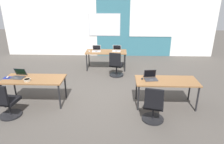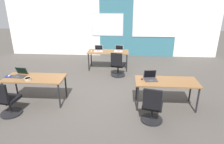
{
  "view_description": "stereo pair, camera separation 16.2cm",
  "coord_description": "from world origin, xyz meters",
  "px_view_note": "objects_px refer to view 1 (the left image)",
  "views": [
    {
      "loc": [
        0.5,
        -5.38,
        2.78
      ],
      "look_at": [
        0.32,
        -0.3,
        0.82
      ],
      "focal_mm": 31.92,
      "sensor_mm": 36.0,
      "label": 1
    },
    {
      "loc": [
        0.66,
        -5.38,
        2.78
      ],
      "look_at": [
        0.32,
        -0.3,
        0.82
      ],
      "focal_mm": 31.92,
      "sensor_mm": 36.0,
      "label": 2
    }
  ],
  "objects_px": {
    "desk_near_left": "(34,81)",
    "chair_near_left_end": "(7,104)",
    "desk_near_right": "(166,82)",
    "mouse_near_left_end": "(8,77)",
    "desk_far_center": "(106,53)",
    "laptop_far_left": "(96,50)",
    "chair_far_right": "(116,66)",
    "laptop_near_right_inner": "(151,77)",
    "mouse_near_right_inner": "(142,79)",
    "chair_near_right_inner": "(153,107)",
    "snack_bowl": "(27,80)",
    "laptop_near_left_end": "(19,76)",
    "mouse_far_left": "(89,51)",
    "laptop_far_right": "(117,50)"
  },
  "relations": [
    {
      "from": "desk_near_left",
      "to": "laptop_near_right_inner",
      "type": "relative_size",
      "value": 4.44
    },
    {
      "from": "chair_near_right_inner",
      "to": "laptop_far_right",
      "type": "relative_size",
      "value": 2.52
    },
    {
      "from": "desk_near_left",
      "to": "laptop_near_right_inner",
      "type": "distance_m",
      "value": 3.1
    },
    {
      "from": "laptop_near_right_inner",
      "to": "desk_far_center",
      "type": "bearing_deg",
      "value": 109.09
    },
    {
      "from": "mouse_near_right_inner",
      "to": "snack_bowl",
      "type": "height_order",
      "value": "snack_bowl"
    },
    {
      "from": "desk_near_left",
      "to": "mouse_near_right_inner",
      "type": "height_order",
      "value": "mouse_near_right_inner"
    },
    {
      "from": "mouse_near_left_end",
      "to": "chair_near_left_end",
      "type": "relative_size",
      "value": 0.11
    },
    {
      "from": "desk_far_center",
      "to": "laptop_near_left_end",
      "type": "height_order",
      "value": "laptop_near_left_end"
    },
    {
      "from": "desk_near_left",
      "to": "mouse_far_left",
      "type": "distance_m",
      "value": 2.95
    },
    {
      "from": "laptop_near_left_end",
      "to": "chair_near_left_end",
      "type": "distance_m",
      "value": 0.9
    },
    {
      "from": "desk_far_center",
      "to": "snack_bowl",
      "type": "bearing_deg",
      "value": -121.8
    },
    {
      "from": "laptop_far_left",
      "to": "snack_bowl",
      "type": "bearing_deg",
      "value": -117.67
    },
    {
      "from": "desk_near_left",
      "to": "chair_near_left_end",
      "type": "xyz_separation_m",
      "value": [
        -0.4,
        -0.74,
        -0.28
      ]
    },
    {
      "from": "desk_far_center",
      "to": "mouse_far_left",
      "type": "bearing_deg",
      "value": -174.38
    },
    {
      "from": "mouse_near_right_inner",
      "to": "desk_near_right",
      "type": "bearing_deg",
      "value": -4.77
    },
    {
      "from": "desk_far_center",
      "to": "mouse_near_left_end",
      "type": "relative_size",
      "value": 15.47
    },
    {
      "from": "desk_far_center",
      "to": "laptop_near_left_end",
      "type": "bearing_deg",
      "value": -128.74
    },
    {
      "from": "desk_near_right",
      "to": "laptop_far_right",
      "type": "xyz_separation_m",
      "value": [
        -1.34,
        2.89,
        0.11
      ]
    },
    {
      "from": "desk_near_left",
      "to": "snack_bowl",
      "type": "distance_m",
      "value": 0.22
    },
    {
      "from": "desk_far_center",
      "to": "chair_near_right_inner",
      "type": "bearing_deg",
      "value": -69.85
    },
    {
      "from": "chair_far_right",
      "to": "mouse_far_left",
      "type": "bearing_deg",
      "value": -21.55
    },
    {
      "from": "mouse_near_left_end",
      "to": "laptop_far_right",
      "type": "bearing_deg",
      "value": 44.98
    },
    {
      "from": "chair_near_left_end",
      "to": "laptop_near_left_end",
      "type": "bearing_deg",
      "value": -80.58
    },
    {
      "from": "chair_near_right_inner",
      "to": "desk_far_center",
      "type": "bearing_deg",
      "value": -56.26
    },
    {
      "from": "mouse_far_left",
      "to": "chair_far_right",
      "type": "distance_m",
      "value": 1.34
    },
    {
      "from": "laptop_near_right_inner",
      "to": "mouse_near_right_inner",
      "type": "bearing_deg",
      "value": 177.17
    },
    {
      "from": "desk_near_right",
      "to": "desk_far_center",
      "type": "relative_size",
      "value": 1.0
    },
    {
      "from": "chair_near_right_inner",
      "to": "chair_near_left_end",
      "type": "xyz_separation_m",
      "value": [
        -3.47,
        0.04,
        0.0
      ]
    },
    {
      "from": "laptop_far_left",
      "to": "chair_far_right",
      "type": "height_order",
      "value": "laptop_far_left"
    },
    {
      "from": "chair_far_right",
      "to": "snack_bowl",
      "type": "bearing_deg",
      "value": 56.71
    },
    {
      "from": "laptop_far_left",
      "to": "chair_near_left_end",
      "type": "distance_m",
      "value": 4.0
    },
    {
      "from": "desk_near_left",
      "to": "mouse_near_left_end",
      "type": "height_order",
      "value": "mouse_near_left_end"
    },
    {
      "from": "mouse_near_right_inner",
      "to": "chair_far_right",
      "type": "height_order",
      "value": "chair_far_right"
    },
    {
      "from": "laptop_far_left",
      "to": "mouse_far_left",
      "type": "relative_size",
      "value": 3.13
    },
    {
      "from": "chair_near_right_inner",
      "to": "chair_near_left_end",
      "type": "height_order",
      "value": "same"
    },
    {
      "from": "mouse_far_left",
      "to": "laptop_far_right",
      "type": "bearing_deg",
      "value": 8.34
    },
    {
      "from": "laptop_far_left",
      "to": "laptop_near_left_end",
      "type": "bearing_deg",
      "value": -124.95
    },
    {
      "from": "laptop_near_right_inner",
      "to": "chair_far_right",
      "type": "bearing_deg",
      "value": 108.61
    },
    {
      "from": "snack_bowl",
      "to": "chair_far_right",
      "type": "bearing_deg",
      "value": 44.18
    },
    {
      "from": "mouse_near_right_inner",
      "to": "mouse_near_left_end",
      "type": "distance_m",
      "value": 3.59
    },
    {
      "from": "laptop_near_right_inner",
      "to": "chair_near_left_end",
      "type": "bearing_deg",
      "value": -174.1
    },
    {
      "from": "chair_near_right_inner",
      "to": "laptop_far_right",
      "type": "height_order",
      "value": "laptop_far_right"
    },
    {
      "from": "laptop_near_right_inner",
      "to": "laptop_near_left_end",
      "type": "height_order",
      "value": "laptop_near_right_inner"
    },
    {
      "from": "desk_near_right",
      "to": "mouse_near_left_end",
      "type": "xyz_separation_m",
      "value": [
        -4.21,
        0.02,
        0.08
      ]
    },
    {
      "from": "laptop_far_right",
      "to": "snack_bowl",
      "type": "distance_m",
      "value": 3.81
    },
    {
      "from": "chair_near_left_end",
      "to": "snack_bowl",
      "type": "relative_size",
      "value": 5.18
    },
    {
      "from": "desk_near_left",
      "to": "mouse_near_left_end",
      "type": "distance_m",
      "value": 0.72
    },
    {
      "from": "desk_near_right",
      "to": "laptop_near_right_inner",
      "type": "bearing_deg",
      "value": 170.42
    },
    {
      "from": "mouse_near_left_end",
      "to": "chair_near_left_end",
      "type": "height_order",
      "value": "chair_near_left_end"
    },
    {
      "from": "desk_near_right",
      "to": "desk_far_center",
      "type": "distance_m",
      "value": 3.3
    }
  ]
}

